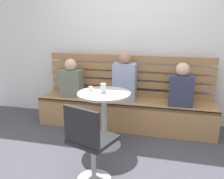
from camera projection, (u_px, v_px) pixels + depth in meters
name	position (u px, v px, depth m)	size (l,w,h in m)	color
ground	(104.00, 168.00, 2.78)	(8.00, 8.00, 0.00)	#42424C
back_wall	(131.00, 32.00, 3.93)	(5.20, 0.10, 2.90)	silver
booth_bench	(125.00, 113.00, 3.84)	(2.70, 0.52, 0.44)	#A87C51
booth_backrest	(128.00, 76.00, 3.92)	(2.65, 0.04, 0.66)	#9A7249
cafe_table	(104.00, 109.00, 3.16)	(0.68, 0.68, 0.74)	#ADADB2
white_chair	(89.00, 142.00, 2.40)	(0.51, 0.51, 0.85)	#ADADB2
person_adult	(125.00, 79.00, 3.73)	(0.34, 0.22, 0.75)	#8C9EC6
person_child_left	(181.00, 87.00, 3.49)	(0.34, 0.22, 0.62)	#333851
person_child_middle	(71.00, 80.00, 3.93)	(0.34, 0.22, 0.61)	slate
cup_espresso_small	(91.00, 89.00, 3.19)	(0.06, 0.06, 0.06)	silver
cup_glass_tall	(103.00, 88.00, 3.09)	(0.07, 0.07, 0.12)	silver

